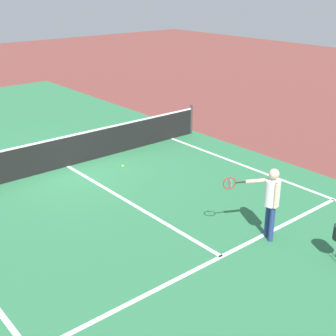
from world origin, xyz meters
TOP-DOWN VIEW (x-y plane):
  - ground_plane at (0.00, 0.00)m, footprint 60.00×60.00m
  - court_surface_inbounds at (0.00, 0.00)m, footprint 10.62×24.40m
  - line_sideline_right at (4.11, -5.95)m, footprint 0.10×11.89m
  - line_service_near at (0.00, -6.40)m, footprint 8.22×0.10m
  - line_center_service at (0.00, -3.20)m, footprint 0.10×6.40m
  - net at (0.00, 0.00)m, footprint 10.15×0.09m
  - player_near at (1.28, -6.52)m, footprint 1.00×0.87m
  - tennis_ball_near_net at (1.24, -1.10)m, footprint 0.07×0.07m

SIDE VIEW (x-z plane):
  - ground_plane at x=0.00m, z-range 0.00..0.00m
  - court_surface_inbounds at x=0.00m, z-range 0.00..0.00m
  - line_sideline_right at x=4.11m, z-range 0.00..0.01m
  - line_service_near at x=0.00m, z-range 0.00..0.01m
  - line_center_service at x=0.00m, z-range 0.00..0.01m
  - tennis_ball_near_net at x=1.24m, z-range 0.00..0.07m
  - net at x=0.00m, z-range -0.04..1.03m
  - player_near at x=1.28m, z-range 0.20..1.82m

